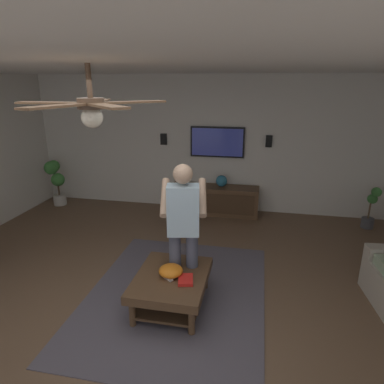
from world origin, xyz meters
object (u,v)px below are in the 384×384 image
at_px(person_standing, 183,224).
at_px(vase_round, 222,181).
at_px(bowl, 171,271).
at_px(potted_plant_tall, 56,178).
at_px(wall_speaker_left, 269,141).
at_px(wall_speaker_right, 164,139).
at_px(media_console, 214,200).
at_px(potted_plant_short, 372,205).
at_px(coffee_table, 172,283).
at_px(ceiling_fan, 91,107).
at_px(book, 186,280).
at_px(tv, 217,142).
at_px(remote_white, 168,278).

xyz_separation_m(person_standing, vase_round, (2.80, -0.12, -0.27)).
bearing_deg(bowl, potted_plant_tall, 48.81).
bearing_deg(wall_speaker_left, wall_speaker_right, 90.00).
bearing_deg(wall_speaker_left, potted_plant_tall, 96.58).
height_order(media_console, bowl, media_console).
bearing_deg(potted_plant_short, wall_speaker_left, 76.30).
bearing_deg(coffee_table, ceiling_fan, 158.33).
bearing_deg(vase_round, potted_plant_short, -94.80).
xyz_separation_m(book, wall_speaker_left, (3.36, -0.87, 1.00)).
height_order(potted_plant_short, ceiling_fan, ceiling_fan).
xyz_separation_m(tv, potted_plant_short, (-0.43, -2.80, -0.94)).
bearing_deg(vase_round, ceiling_fan, 172.01).
distance_m(book, ceiling_fan, 2.11).
distance_m(media_console, book, 3.11).
height_order(media_console, vase_round, vase_round).
height_order(bowl, ceiling_fan, ceiling_fan).
relative_size(book, vase_round, 1.00).
height_order(bowl, vase_round, vase_round).
bearing_deg(wall_speaker_left, ceiling_fan, 161.35).
bearing_deg(wall_speaker_right, tv, -90.70).
height_order(coffee_table, ceiling_fan, ceiling_fan).
bearing_deg(vase_round, media_console, 104.87).
bearing_deg(book, potted_plant_tall, 37.95).
bearing_deg(person_standing, potted_plant_tall, 41.21).
distance_m(person_standing, remote_white, 0.62).
height_order(media_console, wall_speaker_left, wall_speaker_left).
xyz_separation_m(media_console, ceiling_fan, (-3.89, 0.42, 2.03)).
height_order(potted_plant_tall, potted_plant_short, potted_plant_tall).
distance_m(person_standing, potted_plant_tall, 4.16).
bearing_deg(vase_round, coffee_table, 176.17).
xyz_separation_m(bowl, remote_white, (-0.07, 0.02, -0.05)).
xyz_separation_m(potted_plant_short, remote_white, (-2.90, 2.90, -0.02)).
xyz_separation_m(bowl, wall_speaker_right, (3.28, 1.00, 0.93)).
bearing_deg(coffee_table, potted_plant_tall, 48.88).
relative_size(potted_plant_tall, book, 4.41).
relative_size(vase_round, wall_speaker_right, 1.00).
distance_m(wall_speaker_right, ceiling_fan, 4.29).
bearing_deg(remote_white, wall_speaker_right, -37.22).
xyz_separation_m(potted_plant_short, vase_round, (0.22, 2.67, 0.23)).
xyz_separation_m(vase_round, wall_speaker_left, (0.22, -0.85, 0.76)).
relative_size(book, ceiling_fan, 0.18).
bearing_deg(potted_plant_tall, bowl, -131.19).
distance_m(coffee_table, remote_white, 0.14).
distance_m(potted_plant_tall, vase_round, 3.40).
bearing_deg(remote_white, potted_plant_tall, -5.61).
relative_size(tv, potted_plant_tall, 1.08).
distance_m(potted_plant_tall, potted_plant_short, 6.07).
xyz_separation_m(remote_white, ceiling_fan, (-0.80, 0.32, 1.89)).
bearing_deg(potted_plant_tall, potted_plant_short, -89.58).
bearing_deg(ceiling_fan, vase_round, -7.99).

